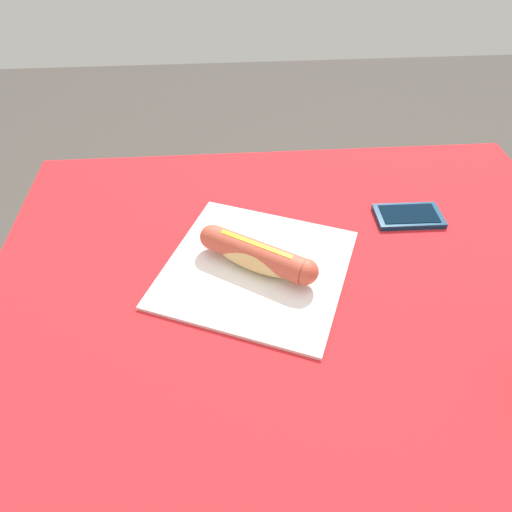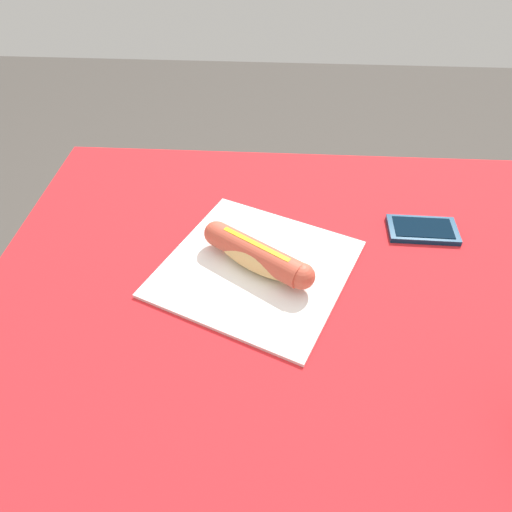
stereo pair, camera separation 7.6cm
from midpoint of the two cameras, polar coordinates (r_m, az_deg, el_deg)
ground_plane at (r=1.41m, az=1.74°, el=-26.16°), size 6.00×6.00×0.00m
dining_table at (r=0.86m, az=2.61°, el=-11.35°), size 1.01×0.85×0.77m
paper_wrapper at (r=0.78m, az=-2.79°, el=-1.59°), size 0.37×0.37×0.01m
hot_dog at (r=0.75m, az=-2.87°, el=0.01°), size 0.18×0.13×0.05m
cell_phone at (r=0.91m, az=15.60°, el=4.57°), size 0.12×0.07×0.01m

